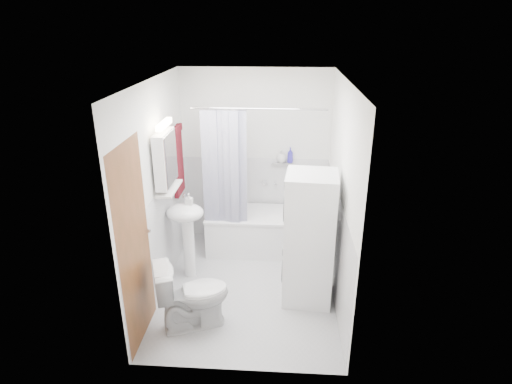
# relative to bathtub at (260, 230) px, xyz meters

# --- Properties ---
(floor) EXTENTS (2.60, 2.60, 0.00)m
(floor) POSITION_rel_bathtub_xyz_m (-0.08, -0.92, -0.30)
(floor) COLOR #B7B7BC
(floor) RESTS_ON ground
(room_walls) EXTENTS (2.60, 2.60, 2.60)m
(room_walls) POSITION_rel_bathtub_xyz_m (-0.08, -0.92, 1.19)
(room_walls) COLOR white
(room_walls) RESTS_ON ground
(wainscot) EXTENTS (1.98, 2.58, 2.58)m
(wainscot) POSITION_rel_bathtub_xyz_m (-0.08, -0.63, 0.30)
(wainscot) COLOR white
(wainscot) RESTS_ON ground
(door) EXTENTS (0.05, 2.00, 2.00)m
(door) POSITION_rel_bathtub_xyz_m (-1.03, -1.47, 0.70)
(door) COLOR brown
(door) RESTS_ON ground
(bathtub) EXTENTS (1.41, 0.67, 0.54)m
(bathtub) POSITION_rel_bathtub_xyz_m (0.00, 0.00, 0.00)
(bathtub) COLOR white
(bathtub) RESTS_ON ground
(tub_spout) EXTENTS (0.04, 0.12, 0.04)m
(tub_spout) POSITION_rel_bathtub_xyz_m (0.20, 0.33, 0.56)
(tub_spout) COLOR silver
(tub_spout) RESTS_ON room_walls
(curtain_rod) EXTENTS (1.59, 0.02, 0.02)m
(curtain_rod) POSITION_rel_bathtub_xyz_m (-0.00, -0.28, 1.70)
(curtain_rod) COLOR silver
(curtain_rod) RESTS_ON room_walls
(shower_curtain) EXTENTS (0.55, 0.02, 1.45)m
(shower_curtain) POSITION_rel_bathtub_xyz_m (-0.42, -0.28, 0.95)
(shower_curtain) COLOR #131344
(shower_curtain) RESTS_ON curtain_rod
(sink) EXTENTS (0.44, 0.37, 1.04)m
(sink) POSITION_rel_bathtub_xyz_m (-0.83, -0.70, 0.41)
(sink) COLOR white
(sink) RESTS_ON ground
(medicine_cabinet) EXTENTS (0.13, 0.50, 0.71)m
(medicine_cabinet) POSITION_rel_bathtub_xyz_m (-0.99, -0.82, 1.27)
(medicine_cabinet) COLOR white
(medicine_cabinet) RESTS_ON room_walls
(shelf) EXTENTS (0.18, 0.54, 0.02)m
(shelf) POSITION_rel_bathtub_xyz_m (-0.97, -0.82, 0.90)
(shelf) COLOR silver
(shelf) RESTS_ON room_walls
(shower_caddy) EXTENTS (0.22, 0.06, 0.02)m
(shower_caddy) POSITION_rel_bathtub_xyz_m (0.25, 0.32, 0.85)
(shower_caddy) COLOR silver
(shower_caddy) RESTS_ON room_walls
(towel) EXTENTS (0.07, 0.37, 0.89)m
(towel) POSITION_rel_bathtub_xyz_m (-1.02, -0.17, 1.04)
(towel) COLOR #610D16
(towel) RESTS_ON room_walls
(washer_dryer) EXTENTS (0.57, 0.57, 1.50)m
(washer_dryer) POSITION_rel_bathtub_xyz_m (0.60, -1.06, 0.45)
(washer_dryer) COLOR white
(washer_dryer) RESTS_ON ground
(toilet) EXTENTS (0.84, 0.65, 0.73)m
(toilet) POSITION_rel_bathtub_xyz_m (-0.59, -1.62, 0.07)
(toilet) COLOR white
(toilet) RESTS_ON ground
(soap_pump) EXTENTS (0.08, 0.17, 0.08)m
(soap_pump) POSITION_rel_bathtub_xyz_m (-0.79, -0.67, 0.65)
(soap_pump) COLOR gray
(soap_pump) RESTS_ON sink
(shelf_bottle) EXTENTS (0.07, 0.18, 0.07)m
(shelf_bottle) POSITION_rel_bathtub_xyz_m (-0.97, -0.97, 0.95)
(shelf_bottle) COLOR gray
(shelf_bottle) RESTS_ON shelf
(shelf_cup) EXTENTS (0.10, 0.09, 0.10)m
(shelf_cup) POSITION_rel_bathtub_xyz_m (-0.97, -0.70, 0.97)
(shelf_cup) COLOR gray
(shelf_cup) RESTS_ON shelf
(shampoo_a) EXTENTS (0.13, 0.17, 0.13)m
(shampoo_a) POSITION_rel_bathtub_xyz_m (0.27, 0.32, 0.93)
(shampoo_a) COLOR gray
(shampoo_a) RESTS_ON shower_caddy
(shampoo_b) EXTENTS (0.08, 0.21, 0.08)m
(shampoo_b) POSITION_rel_bathtub_xyz_m (0.39, 0.32, 0.90)
(shampoo_b) COLOR #342AAA
(shampoo_b) RESTS_ON shower_caddy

